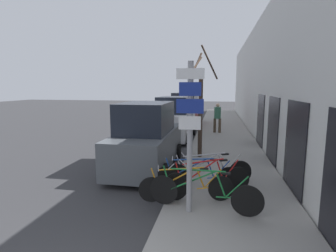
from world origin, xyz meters
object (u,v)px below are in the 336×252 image
object	(u,v)px
bicycle_2	(208,181)
bicycle_4	(209,172)
bicycle_3	(198,176)
bicycle_1	(186,187)
parked_car_0	(147,139)
parked_car_1	(175,120)
street_tree	(200,109)
bicycle_0	(203,193)
parked_car_2	(185,111)
pedestrian_near	(217,116)
signpost	(190,132)

from	to	relation	value
bicycle_2	bicycle_4	size ratio (longest dim) A/B	0.90
bicycle_3	bicycle_4	world-z (taller)	bicycle_4
bicycle_1	parked_car_0	world-z (taller)	parked_car_0
bicycle_1	bicycle_4	xyz separation A→B (m)	(0.50, 1.06, 0.04)
bicycle_3	bicycle_2	bearing A→B (deg)	-154.11
bicycle_2	parked_car_1	bearing A→B (deg)	-11.43
bicycle_2	parked_car_0	xyz separation A→B (m)	(-2.25, 2.43, 0.50)
street_tree	bicycle_0	bearing A→B (deg)	-85.11
bicycle_1	parked_car_0	bearing A→B (deg)	18.72
bicycle_0	parked_car_0	size ratio (longest dim) A/B	0.57
parked_car_0	parked_car_1	distance (m)	5.52
parked_car_2	street_tree	world-z (taller)	street_tree
bicycle_4	bicycle_3	bearing A→B (deg)	111.53
parked_car_1	pedestrian_near	size ratio (longest dim) A/B	2.42
bicycle_4	street_tree	size ratio (longest dim) A/B	0.55
signpost	bicycle_2	distance (m)	1.71
bicycle_1	bicycle_4	bearing A→B (deg)	-38.42
signpost	parked_car_1	world-z (taller)	signpost
signpost	bicycle_2	size ratio (longest dim) A/B	1.52
street_tree	pedestrian_near	bearing A→B (deg)	83.43
bicycle_0	pedestrian_near	world-z (taller)	pedestrian_near
bicycle_1	bicycle_3	bearing A→B (deg)	-27.85
parked_car_1	bicycle_1	bearing A→B (deg)	-77.29
pedestrian_near	bicycle_3	bearing A→B (deg)	-78.65
bicycle_2	bicycle_4	world-z (taller)	bicycle_2
bicycle_2	pedestrian_near	size ratio (longest dim) A/B	1.21
parked_car_1	parked_car_2	size ratio (longest dim) A/B	0.98
bicycle_1	bicycle_3	xyz separation A→B (m)	(0.21, 0.80, 0.01)
parked_car_1	parked_car_2	distance (m)	4.95
signpost	pedestrian_near	distance (m)	10.58
bicycle_3	bicycle_4	size ratio (longest dim) A/B	0.97
bicycle_0	street_tree	size ratio (longest dim) A/B	0.59
parked_car_0	street_tree	size ratio (longest dim) A/B	1.04
signpost	parked_car_2	size ratio (longest dim) A/B	0.75
bicycle_1	parked_car_1	distance (m)	8.52
signpost	bicycle_0	distance (m)	1.44
bicycle_1	parked_car_0	distance (m)	3.36
bicycle_1	pedestrian_near	distance (m)	10.07
bicycle_2	pedestrian_near	world-z (taller)	pedestrian_near
bicycle_4	parked_car_1	xyz separation A→B (m)	(-2.15, 7.28, 0.52)
bicycle_0	parked_car_2	world-z (taller)	parked_car_2
street_tree	bicycle_1	bearing A→B (deg)	-90.49
bicycle_0	parked_car_1	xyz separation A→B (m)	(-2.07, 8.72, 0.52)
bicycle_1	parked_car_2	bearing A→B (deg)	-6.08
bicycle_0	pedestrian_near	distance (m)	10.43
parked_car_1	bicycle_0	bearing A→B (deg)	-75.08
signpost	bicycle_4	size ratio (longest dim) A/B	1.38
bicycle_2	street_tree	world-z (taller)	street_tree
parked_car_2	bicycle_4	bearing A→B (deg)	-76.89
parked_car_0	pedestrian_near	xyz separation A→B (m)	(2.46, 7.20, 0.12)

